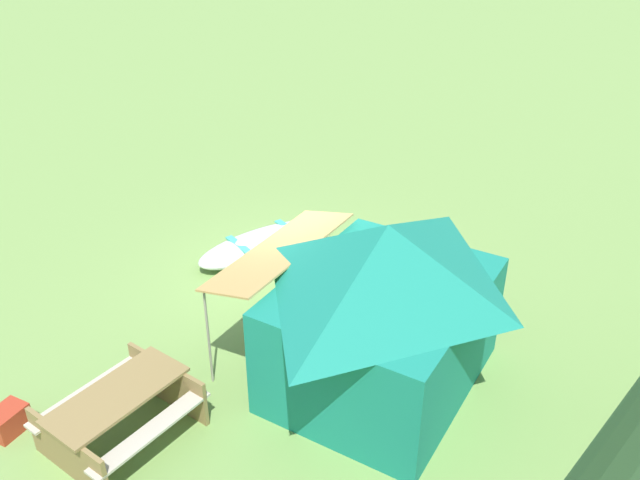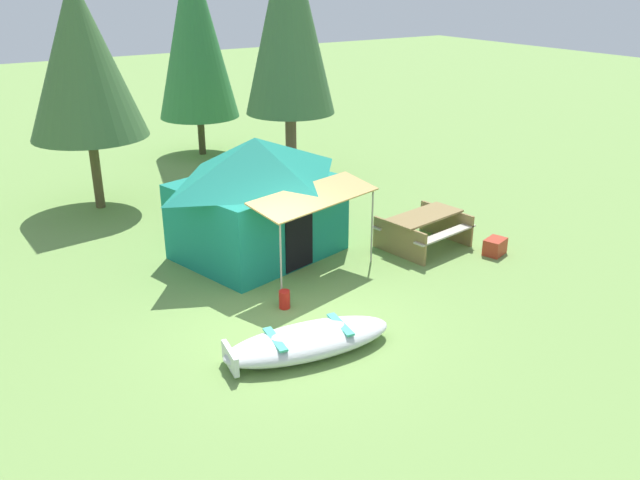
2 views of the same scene
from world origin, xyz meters
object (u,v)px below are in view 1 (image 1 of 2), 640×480
object	(u,v)px
canvas_cabin_tent	(383,304)
fuel_can	(302,284)
cooler_box	(8,421)
beached_rowboat	(265,243)
picnic_table	(120,410)

from	to	relation	value
canvas_cabin_tent	fuel_can	xyz separation A→B (m)	(-0.80, -2.48, -1.16)
canvas_cabin_tent	cooler_box	xyz separation A→B (m)	(4.27, -2.82, -1.15)
canvas_cabin_tent	fuel_can	world-z (taller)	canvas_cabin_tent
beached_rowboat	canvas_cabin_tent	bearing A→B (deg)	72.65
beached_rowboat	picnic_table	bearing A→B (deg)	27.74
beached_rowboat	fuel_can	xyz separation A→B (m)	(0.45, 1.53, -0.05)
canvas_cabin_tent	fuel_can	size ratio (longest dim) A/B	12.10
beached_rowboat	canvas_cabin_tent	xyz separation A→B (m)	(1.25, 4.00, 1.11)
beached_rowboat	fuel_can	world-z (taller)	beached_rowboat
beached_rowboat	fuel_can	size ratio (longest dim) A/B	8.69
beached_rowboat	fuel_can	bearing A→B (deg)	73.50
fuel_can	cooler_box	bearing A→B (deg)	-3.88
canvas_cabin_tent	cooler_box	distance (m)	5.25
fuel_can	beached_rowboat	bearing A→B (deg)	-106.50
picnic_table	fuel_can	xyz separation A→B (m)	(-4.05, -0.84, -0.31)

